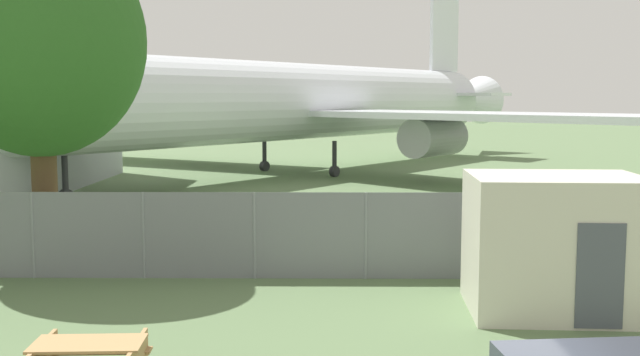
{
  "coord_description": "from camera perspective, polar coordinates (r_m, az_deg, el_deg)",
  "views": [
    {
      "loc": [
        -0.87,
        -6.02,
        4.16
      ],
      "look_at": [
        -1.08,
        13.81,
        2.0
      ],
      "focal_mm": 42.0,
      "sensor_mm": 36.0,
      "label": 1
    }
  ],
  "objects": [
    {
      "name": "perimeter_fence",
      "position": [
        17.15,
        3.5,
        -4.42
      ],
      "size": [
        56.07,
        0.07,
        2.0
      ],
      "color": "gray",
      "rests_on": "ground"
    },
    {
      "name": "airplane",
      "position": [
        39.27,
        -3.02,
        5.76
      ],
      "size": [
        33.75,
        40.14,
        12.08
      ],
      "rotation": [
        0.0,
        0.0,
        -2.22
      ],
      "color": "white",
      "rests_on": "ground"
    },
    {
      "name": "portable_cabin",
      "position": [
        15.2,
        17.46,
        -4.81
      ],
      "size": [
        3.38,
        2.66,
        2.66
      ],
      "rotation": [
        0.0,
        0.0,
        -0.05
      ],
      "color": "beige",
      "rests_on": "ground"
    },
    {
      "name": "tree_near_hangar",
      "position": [
        19.34,
        -20.63,
        9.68
      ],
      "size": [
        5.05,
        5.05,
        8.27
      ],
      "color": "brown",
      "rests_on": "ground"
    }
  ]
}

